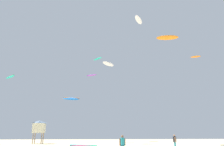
# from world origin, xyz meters

# --- Properties ---
(person_foreground) EXTENTS (0.53, 0.37, 1.62)m
(person_foreground) POSITION_xyz_m (-0.82, 4.06, 0.95)
(person_foreground) COLOR black
(person_foreground) RESTS_ON ground
(person_midground) EXTENTS (0.37, 0.54, 1.65)m
(person_midground) POSITION_xyz_m (6.52, 10.84, 0.96)
(person_midground) COLOR teal
(person_midground) RESTS_ON ground
(lifeguard_tower) EXTENTS (2.30, 2.30, 4.15)m
(lifeguard_tower) POSITION_xyz_m (-12.65, 26.97, 3.05)
(lifeguard_tower) COLOR #8C704C
(lifeguard_tower) RESTS_ON ground
(kite_aloft_1) EXTENTS (1.99, 2.34, 0.31)m
(kite_aloft_1) POSITION_xyz_m (-2.19, 25.12, 16.15)
(kite_aloft_1) COLOR #19B29E
(kite_aloft_2) EXTENTS (2.28, 1.49, 0.38)m
(kite_aloft_2) POSITION_xyz_m (19.98, 27.45, 18.46)
(kite_aloft_2) COLOR orange
(kite_aloft_3) EXTENTS (3.91, 1.65, 0.97)m
(kite_aloft_3) POSITION_xyz_m (-7.73, 34.90, 9.64)
(kite_aloft_3) COLOR blue
(kite_aloft_4) EXTENTS (3.09, 3.23, 0.75)m
(kite_aloft_4) POSITION_xyz_m (-19.60, 28.43, 12.72)
(kite_aloft_4) COLOR #19B29E
(kite_aloft_5) EXTENTS (2.64, 2.00, 0.34)m
(kite_aloft_5) POSITION_xyz_m (-3.27, 30.99, 14.35)
(kite_aloft_5) COLOR purple
(kite_aloft_6) EXTENTS (4.04, 4.02, 0.98)m
(kite_aloft_6) POSITION_xyz_m (1.22, 38.32, 19.74)
(kite_aloft_6) COLOR white
(kite_aloft_7) EXTENTS (3.84, 1.80, 0.70)m
(kite_aloft_7) POSITION_xyz_m (9.21, 16.81, 17.38)
(kite_aloft_7) COLOR orange
(kite_aloft_8) EXTENTS (2.61, 3.41, 0.66)m
(kite_aloft_8) POSITION_xyz_m (5.35, 20.58, 22.75)
(kite_aloft_8) COLOR white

